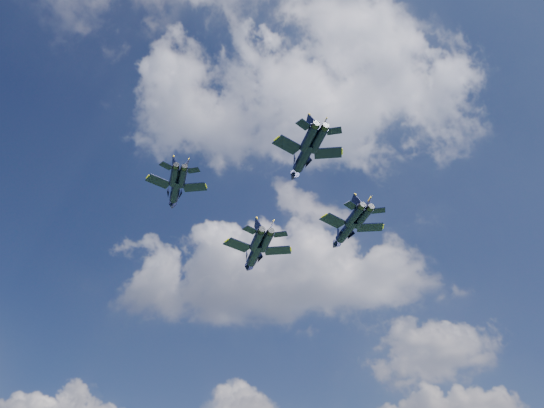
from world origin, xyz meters
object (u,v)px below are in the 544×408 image
at_px(jet_left, 175,191).
at_px(jet_slot, 303,158).
at_px(jet_right, 346,231).
at_px(jet_lead, 255,254).

xyz_separation_m(jet_left, jet_slot, (23.70, -6.50, -1.04)).
bearing_deg(jet_right, jet_left, -179.73).
xyz_separation_m(jet_lead, jet_right, (19.14, -6.29, -0.25)).
xyz_separation_m(jet_lead, jet_slot, (13.38, -27.94, 0.61)).
bearing_deg(jet_slot, jet_right, 49.24).
xyz_separation_m(jet_right, jet_slot, (-5.76, -21.65, 0.85)).
height_order(jet_left, jet_slot, jet_left).
bearing_deg(jet_lead, jet_slot, -88.86).
xyz_separation_m(jet_left, jet_right, (29.46, 15.15, -1.89)).
xyz_separation_m(jet_lead, jet_left, (-10.32, -21.45, 1.64)).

